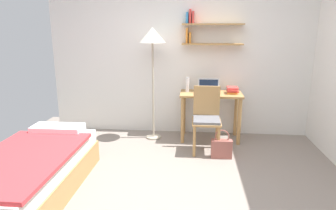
# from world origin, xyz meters

# --- Properties ---
(ground_plane) EXTENTS (5.28, 5.28, 0.00)m
(ground_plane) POSITION_xyz_m (0.00, 0.00, 0.00)
(ground_plane) COLOR gray
(wall_back) EXTENTS (4.40, 0.27, 2.60)m
(wall_back) POSITION_xyz_m (0.01, 2.02, 1.31)
(wall_back) COLOR white
(wall_back) RESTS_ON ground_plane
(bed) EXTENTS (0.91, 1.84, 0.54)m
(bed) POSITION_xyz_m (-1.54, -0.15, 0.24)
(bed) COLOR #B2844C
(bed) RESTS_ON ground_plane
(desk) EXTENTS (0.94, 0.51, 0.75)m
(desk) POSITION_xyz_m (0.42, 1.70, 0.59)
(desk) COLOR #B2844C
(desk) RESTS_ON ground_plane
(desk_chair) EXTENTS (0.40, 0.42, 0.92)m
(desk_chair) POSITION_xyz_m (0.34, 1.23, 0.51)
(desk_chair) COLOR #B2844C
(desk_chair) RESTS_ON ground_plane
(standing_lamp) EXTENTS (0.39, 0.39, 1.73)m
(standing_lamp) POSITION_xyz_m (-0.48, 1.67, 1.52)
(standing_lamp) COLOR #B2A893
(standing_lamp) RESTS_ON ground_plane
(laptop) EXTENTS (0.33, 0.23, 0.22)m
(laptop) POSITION_xyz_m (0.38, 1.70, 0.80)
(laptop) COLOR #B7BABF
(laptop) RESTS_ON desk
(water_bottle) EXTENTS (0.06, 0.06, 0.23)m
(water_bottle) POSITION_xyz_m (0.05, 1.75, 0.87)
(water_bottle) COLOR silver
(water_bottle) RESTS_ON desk
(book_stack) EXTENTS (0.18, 0.23, 0.09)m
(book_stack) POSITION_xyz_m (0.74, 1.71, 0.80)
(book_stack) COLOR orange
(book_stack) RESTS_ON desk
(handbag) EXTENTS (0.28, 0.11, 0.40)m
(handbag) POSITION_xyz_m (0.55, 0.99, 0.14)
(handbag) COLOR #99564C
(handbag) RESTS_ON ground_plane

